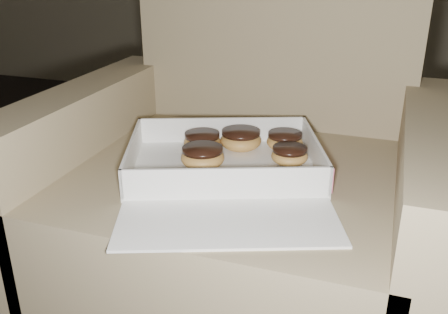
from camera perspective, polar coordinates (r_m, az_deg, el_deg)
armchair at (r=1.19m, az=2.35°, el=-5.36°), size 0.89×0.75×0.93m
bakery_box at (r=1.02m, az=0.26°, el=-1.66°), size 0.53×0.57×0.07m
donut_a at (r=1.14m, az=1.93°, el=2.03°), size 0.09×0.09×0.05m
donut_b at (r=1.07m, az=7.49°, el=0.22°), size 0.08×0.08×0.04m
donut_c at (r=1.05m, az=-2.46°, el=0.04°), size 0.09×0.09×0.05m
donut_d at (r=1.14m, az=6.95°, el=1.87°), size 0.08×0.08×0.04m
donut_e at (r=1.13m, az=-2.50°, el=1.82°), size 0.08×0.08×0.04m
crumb_a at (r=0.97m, az=4.81°, el=-3.40°), size 0.01×0.01×0.00m
crumb_b at (r=0.99m, az=-3.83°, el=-2.78°), size 0.01×0.01×0.00m
crumb_c at (r=1.04m, az=-6.26°, el=-1.67°), size 0.01×0.01×0.00m
crumb_d at (r=0.97m, az=-5.52°, el=-3.43°), size 0.01×0.01×0.00m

